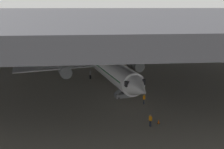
# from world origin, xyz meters

# --- Properties ---
(ground_plane) EXTENTS (110.00, 110.00, 0.00)m
(ground_plane) POSITION_xyz_m (0.00, 0.00, 0.00)
(ground_plane) COLOR gray
(hangar_structure) EXTENTS (121.00, 99.00, 14.47)m
(hangar_structure) POSITION_xyz_m (-0.08, 13.77, 13.83)
(hangar_structure) COLOR #4C4F54
(hangar_structure) RESTS_ON ground_plane
(airplane_main) EXTENTS (37.00, 37.61, 11.84)m
(airplane_main) POSITION_xyz_m (-1.49, 5.72, 3.52)
(airplane_main) COLOR white
(airplane_main) RESTS_ON ground_plane
(boarding_stairs) EXTENTS (4.49, 2.42, 4.74)m
(boarding_stairs) POSITION_xyz_m (1.72, -4.33, 0.74)
(boarding_stairs) COLOR slate
(boarding_stairs) RESTS_ON ground_plane
(crew_worker_near_nose) EXTENTS (0.38, 0.48, 1.73)m
(crew_worker_near_nose) POSITION_xyz_m (3.25, -15.93, 0.99)
(crew_worker_near_nose) COLOR #232838
(crew_worker_near_nose) RESTS_ON ground_plane
(crew_worker_by_stairs) EXTENTS (0.46, 0.39, 1.73)m
(crew_worker_by_stairs) POSITION_xyz_m (4.07, -8.20, 0.99)
(crew_worker_by_stairs) COLOR #232838
(crew_worker_by_stairs) RESTS_ON ground_plane
(airplane_distant) EXTENTS (34.17, 33.84, 11.03)m
(airplane_distant) POSITION_xyz_m (-17.54, 40.08, 3.37)
(airplane_distant) COLOR white
(airplane_distant) RESTS_ON ground_plane
(traffic_cone_orange) EXTENTS (0.36, 0.36, 0.60)m
(traffic_cone_orange) POSITION_xyz_m (4.60, -15.14, 0.29)
(traffic_cone_orange) COLOR black
(traffic_cone_orange) RESTS_ON ground_plane
(baggage_tug) EXTENTS (1.42, 2.28, 0.90)m
(baggage_tug) POSITION_xyz_m (3.24, 17.55, 0.53)
(baggage_tug) COLOR yellow
(baggage_tug) RESTS_ON ground_plane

